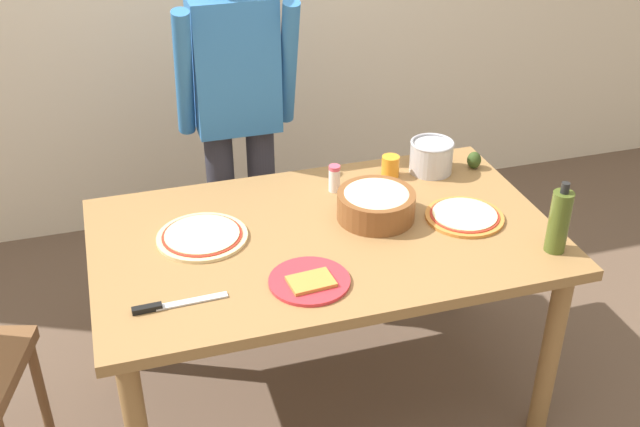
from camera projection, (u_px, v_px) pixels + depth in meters
ground at (324, 394)px, 3.08m from camera, size 8.00×8.00×0.00m
dining_table at (324, 255)px, 2.74m from camera, size 1.60×0.96×0.76m
person_cook at (237, 108)px, 3.19m from camera, size 0.49×0.25×1.62m
pizza_raw_on_board at (202, 236)px, 2.66m from camera, size 0.31×0.31×0.02m
pizza_cooked_on_tray at (465, 216)px, 2.77m from camera, size 0.28×0.28×0.02m
plate_with_slice at (310, 281)px, 2.43m from camera, size 0.26×0.26×0.02m
popcorn_bowl at (376, 203)px, 2.75m from camera, size 0.28×0.28×0.11m
olive_oil_bottle at (559, 221)px, 2.54m from camera, size 0.07×0.07×0.26m
steel_pot at (431, 156)px, 3.06m from camera, size 0.17×0.17×0.13m
cup_orange at (390, 166)px, 3.03m from camera, size 0.07×0.07×0.08m
salt_shaker at (334, 178)px, 2.93m from camera, size 0.04×0.04×0.11m
chef_knife at (168, 305)px, 2.33m from camera, size 0.29×0.03×0.02m
avocado at (474, 160)px, 3.10m from camera, size 0.06×0.06×0.07m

